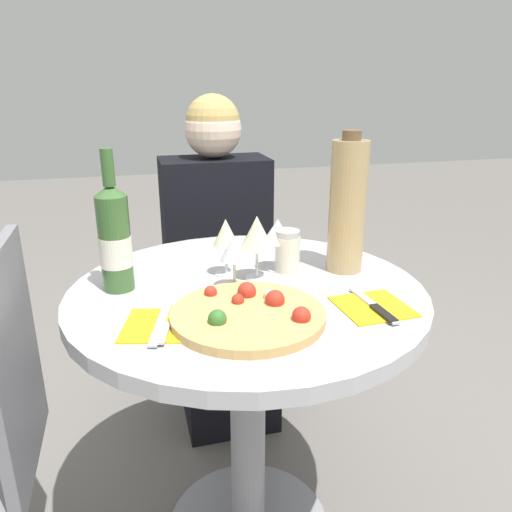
% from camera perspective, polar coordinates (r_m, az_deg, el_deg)
% --- Properties ---
extents(dining_table, '(0.86, 0.86, 0.77)m').
position_cam_1_polar(dining_table, '(1.29, -0.99, -10.89)').
color(dining_table, gray).
rests_on(dining_table, ground_plane).
extents(chair_behind_diner, '(0.37, 0.37, 0.93)m').
position_cam_1_polar(chair_behind_diner, '(2.05, -4.77, -3.20)').
color(chair_behind_diner, slate).
rests_on(chair_behind_diner, ground_plane).
extents(seated_diner, '(0.39, 0.45, 1.20)m').
position_cam_1_polar(seated_diner, '(1.89, -4.06, -2.31)').
color(seated_diner, black).
rests_on(seated_diner, ground_plane).
extents(pizza_large, '(0.33, 0.33, 0.05)m').
position_cam_1_polar(pizza_large, '(1.05, -0.81, -6.59)').
color(pizza_large, tan).
rests_on(pizza_large, dining_table).
extents(wine_bottle, '(0.08, 0.08, 0.33)m').
position_cam_1_polar(wine_bottle, '(1.21, -15.85, 1.90)').
color(wine_bottle, '#38602D').
rests_on(wine_bottle, dining_table).
extents(tall_carafe, '(0.09, 0.09, 0.36)m').
position_cam_1_polar(tall_carafe, '(1.30, 10.40, 5.61)').
color(tall_carafe, tan).
rests_on(tall_carafe, dining_table).
extents(sugar_shaker, '(0.07, 0.07, 0.11)m').
position_cam_1_polar(sugar_shaker, '(1.30, 3.60, 0.56)').
color(sugar_shaker, silver).
rests_on(sugar_shaker, dining_table).
extents(wine_glass_front_left, '(0.07, 0.07, 0.13)m').
position_cam_1_polar(wine_glass_front_left, '(1.17, -2.53, 0.71)').
color(wine_glass_front_left, silver).
rests_on(wine_glass_front_left, dining_table).
extents(wine_glass_center, '(0.08, 0.08, 0.16)m').
position_cam_1_polar(wine_glass_center, '(1.23, 0.10, 2.60)').
color(wine_glass_center, silver).
rests_on(wine_glass_center, dining_table).
extents(wine_glass_back_left, '(0.06, 0.06, 0.15)m').
position_cam_1_polar(wine_glass_back_left, '(1.26, -3.47, 2.53)').
color(wine_glass_back_left, silver).
rests_on(wine_glass_back_left, dining_table).
extents(wine_glass_back_right, '(0.08, 0.08, 0.14)m').
position_cam_1_polar(wine_glass_back_right, '(1.29, 2.49, 2.77)').
color(wine_glass_back_right, silver).
rests_on(wine_glass_back_right, dining_table).
extents(place_setting_left, '(0.18, 0.19, 0.01)m').
position_cam_1_polar(place_setting_left, '(1.04, -10.80, -7.79)').
color(place_setting_left, gold).
rests_on(place_setting_left, dining_table).
extents(place_setting_right, '(0.16, 0.19, 0.01)m').
position_cam_1_polar(place_setting_right, '(1.13, 13.30, -5.67)').
color(place_setting_right, gold).
rests_on(place_setting_right, dining_table).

